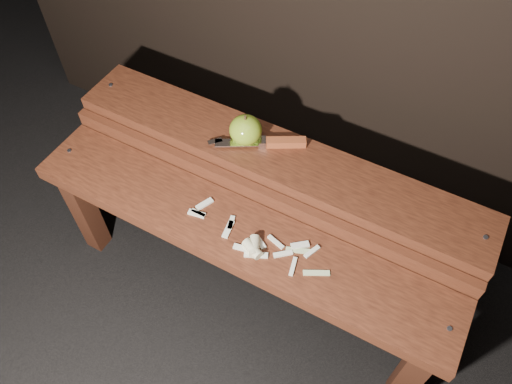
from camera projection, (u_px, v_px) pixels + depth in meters
The scene contains 6 objects.
ground at pixel (247, 286), 1.65m from camera, with size 60.00×60.00×0.00m, color black.
bench_front_tier at pixel (234, 245), 1.34m from camera, with size 1.20×0.20×0.42m.
bench_rear_tier at pixel (274, 173), 1.41m from camera, with size 1.20×0.21×0.50m.
apple at pixel (246, 130), 1.34m from camera, with size 0.09×0.09×0.09m.
knife at pixel (273, 142), 1.35m from camera, with size 0.24×0.15×0.02m.
apple_scraps at pixel (255, 244), 1.25m from camera, with size 0.41×0.12×0.03m.
Camera 1 is at (0.38, -0.64, 1.51)m, focal length 35.00 mm.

